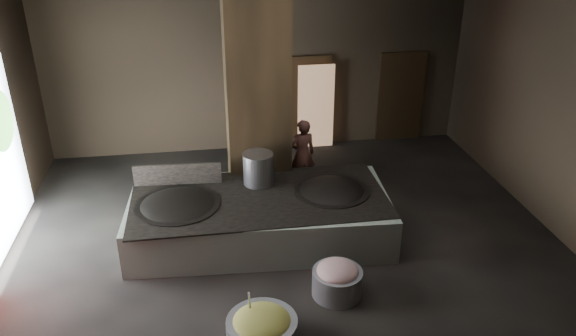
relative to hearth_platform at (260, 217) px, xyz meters
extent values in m
cube|color=black|center=(0.45, -0.34, -0.46)|extent=(10.00, 9.00, 0.10)
cube|color=black|center=(0.45, 4.21, 1.84)|extent=(10.00, 0.10, 4.50)
cube|color=black|center=(0.45, -4.89, 1.84)|extent=(10.00, 0.10, 4.50)
cube|color=black|center=(5.50, -0.34, 1.84)|extent=(0.10, 9.00, 4.50)
cube|color=black|center=(0.15, 1.56, 1.84)|extent=(1.20, 1.20, 4.50)
cube|color=#AFBFAC|center=(0.00, 0.00, 0.00)|extent=(4.79, 2.50, 0.81)
cube|color=black|center=(0.00, 0.00, 0.41)|extent=(4.57, 2.19, 0.03)
ellipsoid|color=black|center=(-1.45, -0.05, 0.34)|extent=(1.47, 1.47, 0.41)
cylinder|color=black|center=(-1.45, -0.05, 0.41)|extent=(1.50, 1.50, 0.05)
ellipsoid|color=black|center=(1.35, 0.05, 0.34)|extent=(1.37, 1.37, 0.39)
cylinder|color=black|center=(1.35, 0.05, 0.41)|extent=(1.40, 1.40, 0.05)
cylinder|color=#A7AAAF|center=(0.05, 0.55, 0.72)|extent=(0.57, 0.57, 0.61)
cube|color=black|center=(-1.45, 0.75, 0.62)|extent=(1.63, 0.15, 0.41)
imported|color=brown|center=(1.12, 1.83, 0.37)|extent=(0.61, 0.44, 1.55)
cylinder|color=gray|center=(-0.27, -2.73, -0.22)|extent=(1.28, 1.28, 0.37)
ellipsoid|color=olive|center=(-0.27, -2.73, -0.06)|extent=(0.83, 0.83, 0.26)
cylinder|color=#A7AAAF|center=(-0.42, -2.58, 0.14)|extent=(0.07, 0.40, 0.72)
cylinder|color=gray|center=(1.02, -1.87, -0.19)|extent=(0.88, 0.88, 0.44)
ellipsoid|color=#AF696E|center=(1.02, -1.87, 0.04)|extent=(0.66, 0.66, 0.25)
cube|color=black|center=(1.65, 4.11, 0.69)|extent=(1.18, 0.08, 2.38)
cube|color=#8C6647|center=(1.83, 3.94, 0.64)|extent=(0.89, 0.04, 2.12)
cube|color=black|center=(4.05, 4.11, 0.69)|extent=(1.18, 0.08, 2.38)
cube|color=#8C6647|center=(4.15, 4.28, 0.64)|extent=(0.86, 0.04, 2.03)
ellipsoid|color=#194714|center=(-4.40, 0.96, 1.79)|extent=(0.28, 1.10, 1.10)
camera|label=1|loc=(-0.85, -8.83, 5.31)|focal=35.00mm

